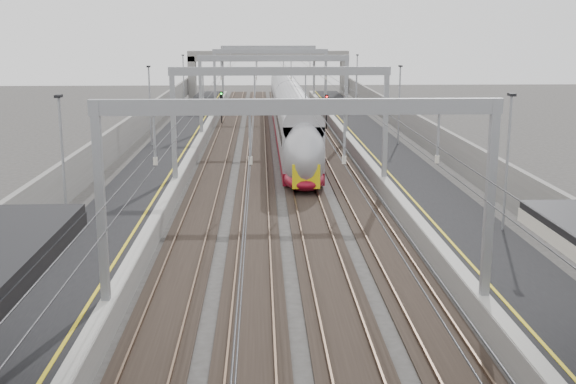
{
  "coord_description": "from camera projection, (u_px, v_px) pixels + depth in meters",
  "views": [
    {
      "loc": [
        -1.16,
        -0.61,
        9.71
      ],
      "look_at": [
        0.0,
        29.74,
        2.87
      ],
      "focal_mm": 45.0,
      "sensor_mm": 36.0,
      "label": 1
    }
  ],
  "objects": [
    {
      "name": "platform_left",
      "position": [
        154.0,
        177.0,
        46.23
      ],
      "size": [
        4.0,
        120.0,
        1.0
      ],
      "primitive_type": "cube",
      "color": "black",
      "rests_on": "ground"
    },
    {
      "name": "platform_right",
      "position": [
        402.0,
        175.0,
        46.83
      ],
      "size": [
        4.0,
        120.0,
        1.0
      ],
      "primitive_type": "cube",
      "color": "black",
      "rests_on": "ground"
    },
    {
      "name": "tracks",
      "position": [
        279.0,
        183.0,
        46.63
      ],
      "size": [
        11.4,
        140.0,
        0.2
      ],
      "color": "black",
      "rests_on": "ground"
    },
    {
      "name": "overhead_line",
      "position": [
        276.0,
        81.0,
        51.74
      ],
      "size": [
        13.0,
        140.0,
        6.6
      ],
      "color": "gray",
      "rests_on": "platform_left"
    },
    {
      "name": "overbridge",
      "position": [
        268.0,
        63.0,
        99.09
      ],
      "size": [
        22.0,
        2.2,
        6.9
      ],
      "color": "slate",
      "rests_on": "ground"
    },
    {
      "name": "wall_left",
      "position": [
        103.0,
        160.0,
        45.87
      ],
      "size": [
        0.3,
        120.0,
        3.2
      ],
      "primitive_type": "cube",
      "color": "slate",
      "rests_on": "ground"
    },
    {
      "name": "wall_right",
      "position": [
        452.0,
        158.0,
        46.7
      ],
      "size": [
        0.3,
        120.0,
        3.2
      ],
      "primitive_type": "cube",
      "color": "slate",
      "rests_on": "ground"
    },
    {
      "name": "train",
      "position": [
        290.0,
        118.0,
        63.89
      ],
      "size": [
        2.62,
        47.73,
        4.15
      ],
      "color": "maroon",
      "rests_on": "ground"
    },
    {
      "name": "signal_green",
      "position": [
        221.0,
        102.0,
        74.81
      ],
      "size": [
        0.32,
        0.32,
        3.48
      ],
      "color": "black",
      "rests_on": "ground"
    },
    {
      "name": "signal_red_near",
      "position": [
        304.0,
        104.0,
        72.24
      ],
      "size": [
        0.32,
        0.32,
        3.48
      ],
      "color": "black",
      "rests_on": "ground"
    },
    {
      "name": "signal_red_far",
      "position": [
        327.0,
        105.0,
        71.39
      ],
      "size": [
        0.32,
        0.32,
        3.48
      ],
      "color": "black",
      "rests_on": "ground"
    }
  ]
}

